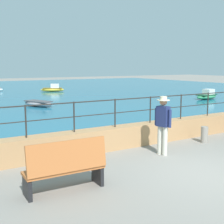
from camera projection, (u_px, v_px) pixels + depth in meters
ground_plane at (208, 174)px, 7.56m from camera, size 120.00×120.00×0.00m
promenade_wall at (133, 135)px, 10.21m from camera, size 20.00×0.56×0.70m
railing at (133, 106)px, 10.06m from camera, size 18.44×0.04×0.90m
bench_main at (66, 166)px, 6.40m from camera, size 1.71×0.60×1.13m
person_walking at (163, 122)px, 9.04m from camera, size 0.38×0.56×1.75m
bollard at (204, 135)px, 10.59m from camera, size 0.24×0.24×0.55m
boat_0 at (207, 96)px, 23.77m from camera, size 2.42×1.28×0.76m
boat_1 at (53, 89)px, 30.58m from camera, size 2.46×1.79×0.76m
boat_3 at (38, 103)px, 19.50m from camera, size 1.78×2.47×0.36m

